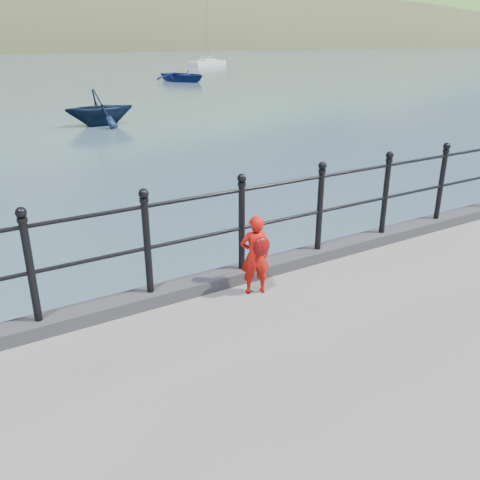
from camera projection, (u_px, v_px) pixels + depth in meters
ground at (196, 355)px, 6.53m from camera, size 600.00×600.00×0.00m
kerb at (199, 285)px, 6.01m from camera, size 60.00×0.30×0.15m
railing at (197, 225)px, 5.74m from camera, size 18.11×0.11×1.20m
far_shore at (31, 103)px, 223.51m from camera, size 830.00×200.00×156.00m
child at (255, 255)px, 5.81m from camera, size 0.40×0.35×0.95m
launch_blue at (184, 76)px, 47.92m from camera, size 5.02×6.05×1.08m
launch_navy at (100, 107)px, 23.45m from camera, size 3.15×2.72×1.66m
sailboat_far at (207, 63)px, 76.00m from camera, size 7.27×4.79×10.06m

